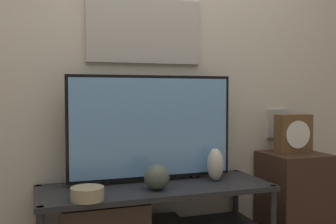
{
  "coord_description": "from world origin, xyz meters",
  "views": [
    {
      "loc": [
        -0.69,
        -1.9,
        1.06
      ],
      "look_at": [
        0.08,
        0.3,
        0.94
      ],
      "focal_mm": 42.0,
      "sensor_mm": 36.0,
      "label": 1
    }
  ],
  "objects_px": {
    "vase_wide_bowl": "(87,194)",
    "vase_round_glass": "(157,177)",
    "television": "(152,127)",
    "vase_urn_stoneware": "(215,165)",
    "decorative_bust": "(192,162)",
    "mantel_clock": "(293,134)"
  },
  "relations": [
    {
      "from": "mantel_clock",
      "to": "vase_round_glass",
      "type": "bearing_deg",
      "value": -171.04
    },
    {
      "from": "vase_wide_bowl",
      "to": "vase_round_glass",
      "type": "xyz_separation_m",
      "value": [
        0.4,
        0.09,
        0.04
      ]
    },
    {
      "from": "vase_urn_stoneware",
      "to": "decorative_bust",
      "type": "height_order",
      "value": "vase_urn_stoneware"
    },
    {
      "from": "television",
      "to": "vase_wide_bowl",
      "type": "bearing_deg",
      "value": -145.59
    },
    {
      "from": "television",
      "to": "decorative_bust",
      "type": "relative_size",
      "value": 6.86
    },
    {
      "from": "television",
      "to": "vase_round_glass",
      "type": "distance_m",
      "value": 0.34
    },
    {
      "from": "vase_round_glass",
      "to": "mantel_clock",
      "type": "relative_size",
      "value": 0.54
    },
    {
      "from": "television",
      "to": "vase_round_glass",
      "type": "relative_size",
      "value": 7.12
    },
    {
      "from": "vase_wide_bowl",
      "to": "mantel_clock",
      "type": "xyz_separation_m",
      "value": [
        1.45,
        0.26,
        0.23
      ]
    },
    {
      "from": "television",
      "to": "vase_round_glass",
      "type": "bearing_deg",
      "value": -99.4
    },
    {
      "from": "vase_urn_stoneware",
      "to": "vase_round_glass",
      "type": "bearing_deg",
      "value": -166.72
    },
    {
      "from": "television",
      "to": "vase_wide_bowl",
      "type": "height_order",
      "value": "television"
    },
    {
      "from": "vase_urn_stoneware",
      "to": "mantel_clock",
      "type": "distance_m",
      "value": 0.65
    },
    {
      "from": "vase_round_glass",
      "to": "vase_urn_stoneware",
      "type": "xyz_separation_m",
      "value": [
        0.41,
        0.1,
        0.03
      ]
    },
    {
      "from": "vase_wide_bowl",
      "to": "decorative_bust",
      "type": "bearing_deg",
      "value": 28.23
    },
    {
      "from": "vase_round_glass",
      "to": "mantel_clock",
      "type": "bearing_deg",
      "value": 8.96
    },
    {
      "from": "vase_wide_bowl",
      "to": "vase_round_glass",
      "type": "height_order",
      "value": "vase_round_glass"
    },
    {
      "from": "decorative_bust",
      "to": "mantel_clock",
      "type": "distance_m",
      "value": 0.73
    },
    {
      "from": "vase_round_glass",
      "to": "vase_urn_stoneware",
      "type": "relative_size",
      "value": 0.72
    },
    {
      "from": "vase_urn_stoneware",
      "to": "vase_wide_bowl",
      "type": "bearing_deg",
      "value": -166.95
    },
    {
      "from": "vase_round_glass",
      "to": "decorative_bust",
      "type": "relative_size",
      "value": 0.96
    },
    {
      "from": "vase_wide_bowl",
      "to": "vase_urn_stoneware",
      "type": "relative_size",
      "value": 0.85
    }
  ]
}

